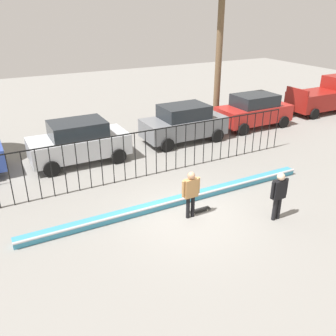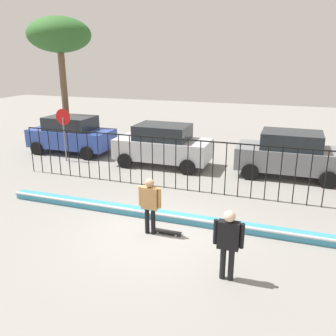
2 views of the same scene
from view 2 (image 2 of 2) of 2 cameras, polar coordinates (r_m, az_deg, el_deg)
name	(u,v)px [view 2 (image 2 of 2)]	position (r m, az deg, el deg)	size (l,w,h in m)	color
ground_plane	(152,233)	(10.27, -2.54, -10.44)	(60.00, 60.00, 0.00)	gray
bowl_coping_ledge	(164,216)	(11.02, -0.67, -7.67)	(11.00, 0.41, 0.27)	teal
perimeter_fence	(188,160)	(12.95, 3.23, 1.30)	(14.04, 0.04, 1.97)	black
skateboarder	(150,201)	(9.83, -2.95, -5.36)	(0.67, 0.25, 1.65)	black
skateboard	(168,232)	(10.20, -0.07, -10.25)	(0.80, 0.20, 0.07)	black
camera_operator	(228,239)	(7.98, 9.70, -11.22)	(0.68, 0.25, 1.68)	black
parked_car_blue	(71,134)	(18.99, -15.32, 5.25)	(4.30, 2.12, 1.90)	#2D479E
parked_car_silver	(163,145)	(16.13, -0.85, 3.76)	(4.30, 2.12, 1.90)	#B7BABF
parked_car_gray	(290,154)	(15.42, 19.08, 2.14)	(4.30, 2.12, 1.90)	slate
stop_sign	(64,128)	(17.42, -16.46, 6.25)	(0.76, 0.07, 2.50)	slate
palm_tree_short	(59,37)	(21.13, -17.11, 19.60)	(3.40, 3.40, 6.87)	brown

